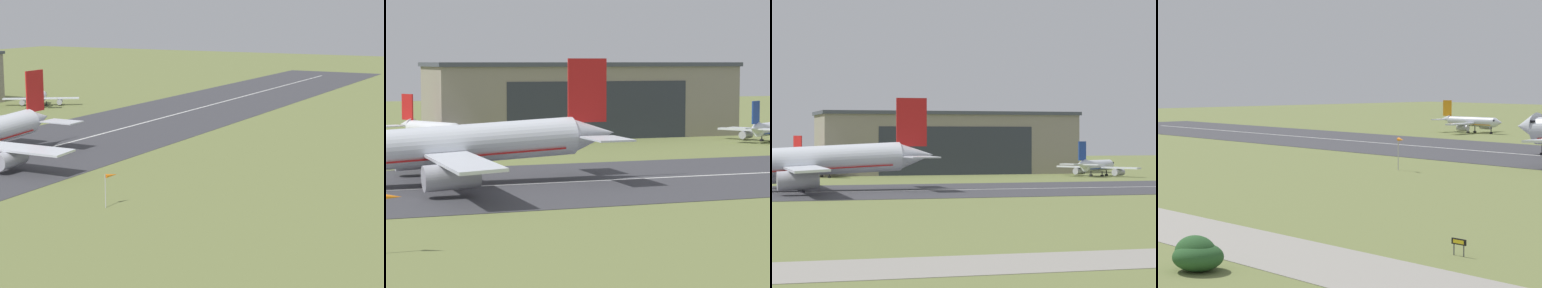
% 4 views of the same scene
% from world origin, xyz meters
% --- Properties ---
extents(ground_plane, '(652.55, 652.55, 0.00)m').
position_xyz_m(ground_plane, '(0.00, 60.60, 0.00)').
color(ground_plane, olive).
extents(runway_strip, '(412.55, 42.80, 0.06)m').
position_xyz_m(runway_strip, '(0.00, 121.20, 0.03)').
color(runway_strip, '#3D3D42').
rests_on(runway_strip, ground_plane).
extents(runway_centreline, '(371.30, 0.70, 0.01)m').
position_xyz_m(runway_centreline, '(0.00, 121.20, 0.07)').
color(runway_centreline, silver).
rests_on(runway_centreline, runway_strip).
extents(hangar_building, '(68.02, 24.54, 16.29)m').
position_xyz_m(hangar_building, '(17.17, 195.40, 8.16)').
color(hangar_building, gray).
rests_on(hangar_building, ground_plane).
extents(airplane_landing, '(46.56, 46.44, 16.87)m').
position_xyz_m(airplane_landing, '(-26.96, 123.51, 5.22)').
color(airplane_landing, silver).
rests_on(airplane_landing, ground_plane).
extents(airplane_parked_west, '(18.98, 20.24, 10.01)m').
position_xyz_m(airplane_parked_west, '(-18.90, 180.68, 3.19)').
color(airplane_parked_west, silver).
rests_on(airplane_parked_west, ground_plane).
extents(airplane_parked_centre, '(17.26, 20.64, 8.61)m').
position_xyz_m(airplane_parked_centre, '(48.32, 167.20, 2.56)').
color(airplane_parked_centre, silver).
rests_on(airplane_parked_centre, ground_plane).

